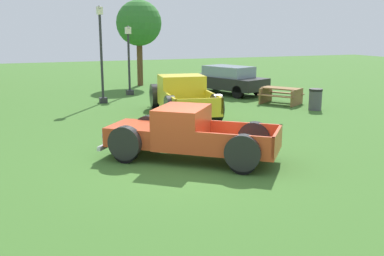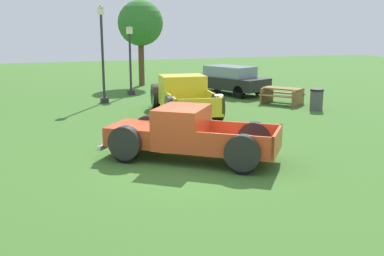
{
  "view_description": "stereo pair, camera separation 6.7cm",
  "coord_description": "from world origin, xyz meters",
  "px_view_note": "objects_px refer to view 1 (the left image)",
  "views": [
    {
      "loc": [
        -3.95,
        -10.69,
        3.56
      ],
      "look_at": [
        0.39,
        0.49,
        0.9
      ],
      "focal_mm": 42.16,
      "sensor_mm": 36.0,
      "label": 1
    },
    {
      "loc": [
        -3.89,
        -10.71,
        3.56
      ],
      "look_at": [
        0.39,
        0.49,
        0.9
      ],
      "focal_mm": 42.16,
      "sensor_mm": 36.0,
      "label": 2
    }
  ],
  "objects_px": {
    "pickup_truck_behind_left": "(181,96)",
    "pickup_truck_foreground": "(180,134)",
    "trash_can": "(315,99)",
    "oak_tree_center": "(139,24)",
    "lamp_post_near": "(101,53)",
    "lamp_post_far": "(129,59)",
    "picnic_table": "(281,94)",
    "sedan_distant_a": "(227,79)"
  },
  "relations": [
    {
      "from": "pickup_truck_foreground",
      "to": "picnic_table",
      "type": "bearing_deg",
      "value": 42.52
    },
    {
      "from": "sedan_distant_a",
      "to": "picnic_table",
      "type": "xyz_separation_m",
      "value": [
        0.98,
        -3.98,
        -0.32
      ]
    },
    {
      "from": "trash_can",
      "to": "oak_tree_center",
      "type": "relative_size",
      "value": 0.18
    },
    {
      "from": "lamp_post_near",
      "to": "sedan_distant_a",
      "type": "bearing_deg",
      "value": 4.75
    },
    {
      "from": "pickup_truck_foreground",
      "to": "sedan_distant_a",
      "type": "bearing_deg",
      "value": 58.69
    },
    {
      "from": "pickup_truck_foreground",
      "to": "pickup_truck_behind_left",
      "type": "distance_m",
      "value": 6.71
    },
    {
      "from": "sedan_distant_a",
      "to": "lamp_post_near",
      "type": "distance_m",
      "value": 7.15
    },
    {
      "from": "picnic_table",
      "to": "trash_can",
      "type": "relative_size",
      "value": 2.45
    },
    {
      "from": "lamp_post_far",
      "to": "picnic_table",
      "type": "relative_size",
      "value": 1.59
    },
    {
      "from": "sedan_distant_a",
      "to": "picnic_table",
      "type": "bearing_deg",
      "value": -76.2
    },
    {
      "from": "lamp_post_near",
      "to": "trash_can",
      "type": "xyz_separation_m",
      "value": [
        8.43,
        -5.41,
        -1.94
      ]
    },
    {
      "from": "lamp_post_near",
      "to": "trash_can",
      "type": "height_order",
      "value": "lamp_post_near"
    },
    {
      "from": "picnic_table",
      "to": "trash_can",
      "type": "bearing_deg",
      "value": -75.78
    },
    {
      "from": "pickup_truck_behind_left",
      "to": "trash_can",
      "type": "bearing_deg",
      "value": -11.99
    },
    {
      "from": "sedan_distant_a",
      "to": "lamp_post_far",
      "type": "height_order",
      "value": "lamp_post_far"
    },
    {
      "from": "pickup_truck_behind_left",
      "to": "picnic_table",
      "type": "bearing_deg",
      "value": 7.98
    },
    {
      "from": "pickup_truck_foreground",
      "to": "lamp_post_far",
      "type": "distance_m",
      "value": 12.83
    },
    {
      "from": "sedan_distant_a",
      "to": "lamp_post_far",
      "type": "distance_m",
      "value": 5.46
    },
    {
      "from": "sedan_distant_a",
      "to": "oak_tree_center",
      "type": "relative_size",
      "value": 0.94
    },
    {
      "from": "sedan_distant_a",
      "to": "lamp_post_near",
      "type": "height_order",
      "value": "lamp_post_near"
    },
    {
      "from": "lamp_post_near",
      "to": "trash_can",
      "type": "bearing_deg",
      "value": -32.69
    },
    {
      "from": "picnic_table",
      "to": "oak_tree_center",
      "type": "xyz_separation_m",
      "value": [
        -4.46,
        9.42,
        3.35
      ]
    },
    {
      "from": "sedan_distant_a",
      "to": "oak_tree_center",
      "type": "distance_m",
      "value": 7.14
    },
    {
      "from": "pickup_truck_foreground",
      "to": "oak_tree_center",
      "type": "height_order",
      "value": "oak_tree_center"
    },
    {
      "from": "picnic_table",
      "to": "trash_can",
      "type": "xyz_separation_m",
      "value": [
        0.51,
        -2.0,
        -0.01
      ]
    },
    {
      "from": "pickup_truck_behind_left",
      "to": "trash_can",
      "type": "relative_size",
      "value": 5.9
    },
    {
      "from": "picnic_table",
      "to": "trash_can",
      "type": "height_order",
      "value": "trash_can"
    },
    {
      "from": "pickup_truck_foreground",
      "to": "sedan_distant_a",
      "type": "xyz_separation_m",
      "value": [
        6.71,
        11.03,
        0.11
      ]
    },
    {
      "from": "oak_tree_center",
      "to": "pickup_truck_behind_left",
      "type": "bearing_deg",
      "value": -95.15
    },
    {
      "from": "pickup_truck_behind_left",
      "to": "lamp_post_far",
      "type": "bearing_deg",
      "value": 96.14
    },
    {
      "from": "lamp_post_far",
      "to": "picnic_table",
      "type": "bearing_deg",
      "value": -42.85
    },
    {
      "from": "oak_tree_center",
      "to": "pickup_truck_foreground",
      "type": "bearing_deg",
      "value": -101.09
    },
    {
      "from": "oak_tree_center",
      "to": "trash_can",
      "type": "bearing_deg",
      "value": -66.52
    },
    {
      "from": "pickup_truck_behind_left",
      "to": "pickup_truck_foreground",
      "type": "bearing_deg",
      "value": -110.17
    },
    {
      "from": "lamp_post_far",
      "to": "picnic_table",
      "type": "xyz_separation_m",
      "value": [
        6.06,
        -5.62,
        -1.45
      ]
    },
    {
      "from": "oak_tree_center",
      "to": "picnic_table",
      "type": "bearing_deg",
      "value": -64.69
    },
    {
      "from": "picnic_table",
      "to": "oak_tree_center",
      "type": "relative_size",
      "value": 0.44
    },
    {
      "from": "pickup_truck_foreground",
      "to": "trash_can",
      "type": "distance_m",
      "value": 9.62
    },
    {
      "from": "pickup_truck_foreground",
      "to": "picnic_table",
      "type": "height_order",
      "value": "pickup_truck_foreground"
    },
    {
      "from": "trash_can",
      "to": "oak_tree_center",
      "type": "xyz_separation_m",
      "value": [
        -4.96,
        11.43,
        3.36
      ]
    },
    {
      "from": "lamp_post_near",
      "to": "lamp_post_far",
      "type": "relative_size",
      "value": 1.25
    },
    {
      "from": "pickup_truck_foreground",
      "to": "sedan_distant_a",
      "type": "relative_size",
      "value": 0.96
    }
  ]
}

